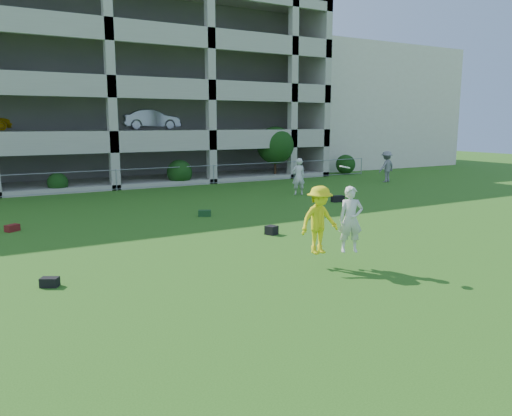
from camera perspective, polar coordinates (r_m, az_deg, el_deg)
ground at (r=11.99m, az=8.19°, el=-8.64°), size 100.00×100.00×0.00m
stucco_building at (r=47.64m, az=9.36°, el=11.11°), size 16.00×14.00×10.00m
bystander_e at (r=26.29m, az=4.88°, el=3.61°), size 0.81×0.64×1.93m
bystander_f at (r=32.98m, az=14.69°, el=4.61°), size 1.37×0.90×1.98m
bag_black_b at (r=12.63m, az=-22.51°, el=-7.83°), size 0.47×0.42×0.22m
crate_d at (r=16.97m, az=1.78°, el=-2.55°), size 0.45×0.45×0.30m
bag_black_e at (r=24.24m, az=9.32°, el=1.05°), size 0.64×0.38×0.30m
bag_red_f at (r=19.44m, az=-26.09°, el=-2.06°), size 0.53×0.48×0.24m
bag_green_g at (r=20.35m, az=-5.89°, el=-0.60°), size 0.58×0.50×0.25m
frisbee_contest at (r=13.07m, az=8.14°, el=-1.34°), size 1.66×1.09×2.32m
parking_garage at (r=37.35m, az=-19.51°, el=12.66°), size 30.00×14.00×12.00m
fence at (r=28.97m, az=-15.67°, el=3.14°), size 36.06×0.06×1.20m
shrub_row at (r=30.98m, az=-7.81°, el=5.49°), size 34.38×2.52×3.50m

